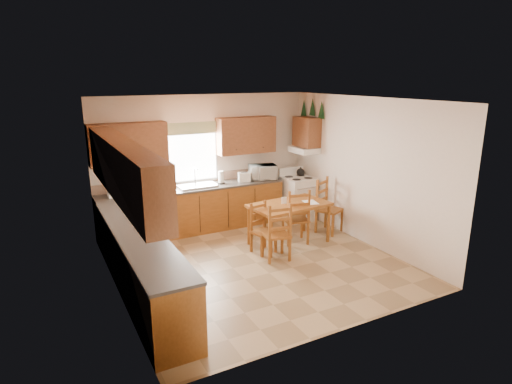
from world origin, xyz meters
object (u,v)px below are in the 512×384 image
stove (298,199)px  chair_near_left (276,231)px  chair_far_right (330,206)px  chair_far_left (263,228)px  dining_table (289,224)px  chair_near_right (296,216)px  microwave (263,172)px

stove → chair_near_left: (-1.50, -1.61, 0.05)m
chair_far_right → chair_near_left: bearing=176.9°
chair_far_left → dining_table: bearing=2.1°
chair_far_left → stove: bearing=27.7°
stove → chair_far_left: size_ratio=1.02×
chair_near_left → chair_near_right: chair_near_right is taller
stove → chair_near_right: bearing=-126.7°
stove → chair_far_left: 2.00m
chair_near_left → dining_table: bearing=-129.5°
chair_near_right → chair_far_left: size_ratio=1.17×
dining_table → stove: bearing=44.8°
chair_near_right → chair_far_left: 0.78m
stove → microwave: (-0.72, 0.30, 0.62)m
dining_table → chair_far_left: (-0.63, -0.15, 0.06)m
dining_table → chair_near_left: size_ratio=1.42×
chair_far_right → chair_far_left: bearing=165.0°
stove → dining_table: (-0.93, -1.11, -0.07)m
chair_far_left → chair_far_right: bearing=-1.7°
chair_far_right → stove: bearing=71.9°
chair_far_left → chair_far_right: 1.69m
chair_far_left → chair_near_left: bearing=-92.5°
stove → dining_table: size_ratio=0.63×
chair_near_right → chair_far_right: (0.90, 0.14, 0.02)m
microwave → chair_near_right: 1.52m
microwave → chair_near_left: bearing=-98.8°
stove → chair_near_left: size_ratio=0.90×
microwave → chair_far_right: size_ratio=0.47×
stove → dining_table: stove is taller
microwave → dining_table: bearing=-84.9°
microwave → stove: bearing=-8.9°
stove → microwave: size_ratio=1.79×
stove → chair_far_right: 0.99m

